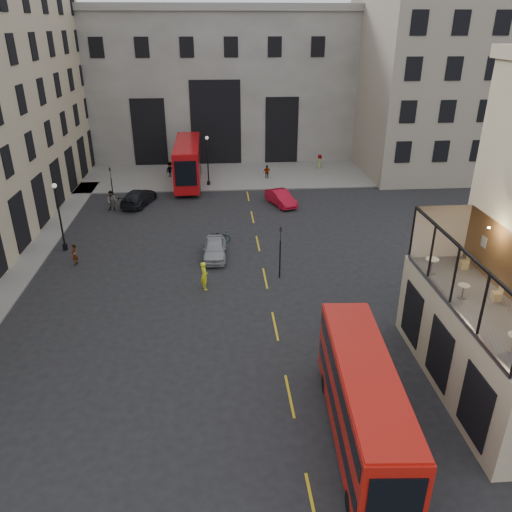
{
  "coord_description": "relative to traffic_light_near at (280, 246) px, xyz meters",
  "views": [
    {
      "loc": [
        -5.06,
        -18.33,
        15.96
      ],
      "look_at": [
        -2.85,
        9.27,
        3.0
      ],
      "focal_mm": 35.0,
      "sensor_mm": 36.0,
      "label": 1
    }
  ],
  "objects": [
    {
      "name": "cafe_chair_c",
      "position": [
        8.29,
        -11.7,
        2.41
      ],
      "size": [
        0.39,
        0.39,
        0.77
      ],
      "color": "tan",
      "rests_on": "cafe_floor"
    },
    {
      "name": "building_right",
      "position": [
        21.0,
        27.97,
        7.97
      ],
      "size": [
        16.6,
        18.6,
        20.0
      ],
      "color": "gray",
      "rests_on": "ground"
    },
    {
      "name": "cafe_table_far",
      "position": [
        6.41,
        -8.87,
        2.71
      ],
      "size": [
        0.64,
        0.64,
        0.8
      ],
      "color": "white",
      "rests_on": "cafe_floor"
    },
    {
      "name": "gateway",
      "position": [
        -4.0,
        35.99,
        6.96
      ],
      "size": [
        35.0,
        10.6,
        18.0
      ],
      "color": "#A19D95",
      "rests_on": "ground"
    },
    {
      "name": "cafe_floor",
      "position": [
        7.5,
        -12.0,
        2.12
      ],
      "size": [
        3.0,
        10.0,
        0.1
      ],
      "primitive_type": "cube",
      "color": "slate",
      "rests_on": "host_frontage"
    },
    {
      "name": "car_c",
      "position": [
        -11.69,
        16.33,
        -1.68
      ],
      "size": [
        3.43,
        5.48,
        1.48
      ],
      "primitive_type": "imported",
      "rotation": [
        0.0,
        0.0,
        2.86
      ],
      "color": "black",
      "rests_on": "ground"
    },
    {
      "name": "bus_near",
      "position": [
        1.5,
        -14.97,
        -0.24
      ],
      "size": [
        2.87,
        9.85,
        3.88
      ],
      "color": "#B5140C",
      "rests_on": "ground"
    },
    {
      "name": "pavement_far",
      "position": [
        -5.0,
        26.0,
        -2.36
      ],
      "size": [
        40.0,
        12.0,
        0.12
      ],
      "primitive_type": "cube",
      "color": "slate",
      "rests_on": "ground"
    },
    {
      "name": "cafe_chair_d",
      "position": [
        8.33,
        -8.46,
        2.41
      ],
      "size": [
        0.4,
        0.4,
        0.78
      ],
      "color": "tan",
      "rests_on": "cafe_floor"
    },
    {
      "name": "pedestrian_e",
      "position": [
        -14.53,
        3.22,
        -1.63
      ],
      "size": [
        0.43,
        0.61,
        1.59
      ],
      "primitive_type": "imported",
      "rotation": [
        0.0,
        0.0,
        4.63
      ],
      "color": "gray",
      "rests_on": "ground"
    },
    {
      "name": "street_lamp_b",
      "position": [
        -5.0,
        22.0,
        -0.03
      ],
      "size": [
        0.36,
        0.36,
        5.33
      ],
      "color": "black",
      "rests_on": "ground"
    },
    {
      "name": "cafe_table_mid",
      "position": [
        6.87,
        -11.37,
        2.61
      ],
      "size": [
        0.53,
        0.53,
        0.66
      ],
      "color": "beige",
      "rests_on": "cafe_floor"
    },
    {
      "name": "car_b",
      "position": [
        1.97,
        15.14,
        -1.71
      ],
      "size": [
        2.87,
        4.57,
        1.42
      ],
      "primitive_type": "imported",
      "rotation": [
        0.0,
        0.0,
        0.34
      ],
      "color": "#B00A21",
      "rests_on": "ground"
    },
    {
      "name": "cyclist",
      "position": [
        -5.13,
        -1.15,
        -1.45
      ],
      "size": [
        0.64,
        0.81,
        1.94
      ],
      "primitive_type": "imported",
      "rotation": [
        0.0,
        0.0,
        1.84
      ],
      "color": "#F6FD1A",
      "rests_on": "ground"
    },
    {
      "name": "pedestrian_b",
      "position": [
        -9.34,
        25.44,
        -1.52
      ],
      "size": [
        1.29,
        1.3,
        1.8
      ],
      "primitive_type": "imported",
      "rotation": [
        0.0,
        0.0,
        0.8
      ],
      "color": "gray",
      "rests_on": "ground"
    },
    {
      "name": "car_a",
      "position": [
        -4.43,
        3.65,
        -1.71
      ],
      "size": [
        1.79,
        4.22,
        1.42
      ],
      "primitive_type": "imported",
      "rotation": [
        0.0,
        0.0,
        -0.03
      ],
      "color": "#9C9FA4",
      "rests_on": "ground"
    },
    {
      "name": "ground",
      "position": [
        1.0,
        -12.0,
        -2.42
      ],
      "size": [
        140.0,
        140.0,
        0.0
      ],
      "primitive_type": "plane",
      "color": "black",
      "rests_on": "ground"
    },
    {
      "name": "bicycle",
      "position": [
        -3.99,
        6.71,
        -1.97
      ],
      "size": [
        1.82,
        1.18,
        0.9
      ],
      "primitive_type": "imported",
      "rotation": [
        0.0,
        0.0,
        1.2
      ],
      "color": "gray",
      "rests_on": "ground"
    },
    {
      "name": "pedestrian_c",
      "position": [
        1.53,
        23.94,
        -1.62
      ],
      "size": [
        0.98,
        0.49,
        1.61
      ],
      "primitive_type": "imported",
      "rotation": [
        0.0,
        0.0,
        3.24
      ],
      "color": "gray",
      "rests_on": "ground"
    },
    {
      "name": "host_frontage",
      "position": [
        7.5,
        -12.0,
        -0.17
      ],
      "size": [
        3.0,
        11.0,
        4.5
      ],
      "primitive_type": "cube",
      "color": "#BEAD8F",
      "rests_on": "ground"
    },
    {
      "name": "pedestrian_d",
      "position": [
        8.26,
        27.85,
        -1.55
      ],
      "size": [
        0.91,
        1.01,
        1.74
      ],
      "primitive_type": "imported",
      "rotation": [
        0.0,
        0.0,
        2.1
      ],
      "color": "gray",
      "rests_on": "ground"
    },
    {
      "name": "traffic_light_far",
      "position": [
        -14.0,
        16.0,
        0.0
      ],
      "size": [
        0.16,
        0.2,
        3.8
      ],
      "color": "black",
      "rests_on": "ground"
    },
    {
      "name": "traffic_light_near",
      "position": [
        0.0,
        0.0,
        0.0
      ],
      "size": [
        0.16,
        0.2,
        3.8
      ],
      "color": "black",
      "rests_on": "ground"
    },
    {
      "name": "bus_far",
      "position": [
        -7.17,
        23.08,
        0.11
      ],
      "size": [
        2.72,
        11.33,
        4.51
      ],
      "color": "#AE0C0F",
      "rests_on": "ground"
    },
    {
      "name": "pedestrian_a",
      "position": [
        -13.92,
        14.78,
        -1.46
      ],
      "size": [
        1.01,
        0.83,
        1.92
      ],
      "primitive_type": "imported",
      "rotation": [
        0.0,
        0.0,
        -0.12
      ],
      "color": "gray",
      "rests_on": "ground"
    },
    {
      "name": "street_lamp_a",
      "position": [
        -16.0,
        6.0,
        -0.03
      ],
      "size": [
        0.36,
        0.36,
        5.33
      ],
      "color": "black",
      "rests_on": "ground"
    }
  ]
}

